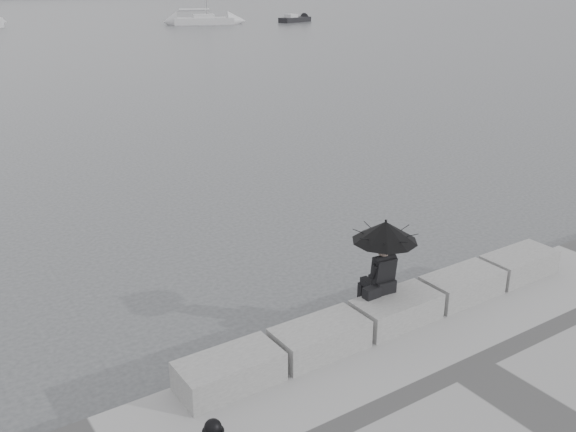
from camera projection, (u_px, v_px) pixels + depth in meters
ground at (378, 335)px, 12.08m from camera, size 360.00×360.00×0.00m
stone_block_far_left at (229, 372)px, 9.71m from camera, size 1.60×0.80×0.50m
stone_block_left at (320, 338)px, 10.58m from camera, size 1.60×0.80×0.50m
stone_block_centre at (396, 310)px, 11.46m from camera, size 1.60×0.80×0.50m
stone_block_right at (462, 286)px, 12.34m from camera, size 1.60×0.80×0.50m
stone_block_far_right at (519, 265)px, 13.22m from camera, size 1.60×0.80×0.50m
seated_person at (385, 240)px, 11.24m from camera, size 1.17×1.17×1.39m
bag at (372, 292)px, 11.34m from camera, size 0.31×0.18×0.20m
sailboat_right at (204, 20)px, 78.43m from camera, size 7.62×4.85×12.90m
small_motorboat at (295, 19)px, 81.89m from camera, size 4.72×2.54×1.10m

